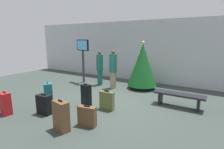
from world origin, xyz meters
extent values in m
plane|color=#38423D|center=(0.00, 0.00, 0.00)|extent=(16.00, 16.00, 0.00)
cube|color=#B7BCC1|center=(0.00, 3.81, 1.63)|extent=(16.00, 0.20, 3.25)
cylinder|color=#4C3319|center=(0.43, 2.32, 0.08)|extent=(0.12, 0.12, 0.16)
cone|color=#14511E|center=(0.43, 2.32, 1.13)|extent=(1.34, 1.34, 1.93)
sphere|color=#F2D84C|center=(0.43, 2.32, 2.15)|extent=(0.12, 0.12, 0.12)
sphere|color=red|center=(0.30, 2.47, 1.48)|extent=(0.08, 0.08, 0.08)
sphere|color=yellow|center=(0.66, 2.45, 1.30)|extent=(0.08, 0.08, 0.08)
sphere|color=yellow|center=(0.10, 2.25, 1.08)|extent=(0.08, 0.08, 0.08)
sphere|color=red|center=(0.56, 2.60, 1.17)|extent=(0.08, 0.08, 0.08)
sphere|color=blue|center=(0.55, 2.34, 1.71)|extent=(0.08, 0.08, 0.08)
sphere|color=silver|center=(0.28, 2.26, 1.62)|extent=(0.08, 0.08, 0.08)
cylinder|color=#333338|center=(-2.71, 1.83, 0.84)|extent=(0.12, 0.12, 1.69)
cube|color=black|center=(-2.71, 1.83, 1.97)|extent=(0.95, 0.34, 0.57)
cube|color=#4CB2F2|center=(-2.71, 1.79, 1.97)|extent=(0.84, 0.24, 0.48)
cube|color=black|center=(2.38, 0.85, 0.45)|extent=(1.67, 0.44, 0.06)
cube|color=black|center=(1.75, 0.85, 0.21)|extent=(0.08, 0.35, 0.42)
cube|color=black|center=(3.00, 0.85, 0.21)|extent=(0.08, 0.35, 0.42)
cylinder|color=#19594C|center=(-1.64, 1.83, 0.37)|extent=(0.25, 0.25, 0.75)
cylinder|color=#19594C|center=(-1.64, 1.83, 1.14)|extent=(0.47, 0.47, 0.80)
sphere|color=brown|center=(-1.64, 1.83, 1.63)|extent=(0.18, 0.18, 0.18)
cylinder|color=gray|center=(-0.76, 1.68, 0.39)|extent=(0.27, 0.27, 0.78)
cylinder|color=#19594C|center=(-0.76, 1.68, 1.20)|extent=(0.47, 0.47, 0.84)
sphere|color=brown|center=(-0.76, 1.68, 1.71)|extent=(0.19, 0.19, 0.19)
cube|color=#B2191E|center=(-2.05, -2.59, 0.35)|extent=(0.41, 0.30, 0.69)
cube|color=black|center=(-2.05, -2.59, 0.71)|extent=(0.14, 0.05, 0.04)
cube|color=brown|center=(0.58, -1.85, 0.28)|extent=(0.52, 0.28, 0.55)
cube|color=black|center=(0.58, -1.85, 0.57)|extent=(0.18, 0.06, 0.04)
cube|color=#19606B|center=(-1.66, -1.31, 0.38)|extent=(0.47, 0.44, 0.76)
cube|color=black|center=(-1.66, -1.31, 0.78)|extent=(0.13, 0.10, 0.04)
cube|color=black|center=(-0.41, -0.71, 0.38)|extent=(0.38, 0.28, 0.75)
cube|color=black|center=(-0.41, -0.71, 0.77)|extent=(0.12, 0.05, 0.04)
cube|color=#59602D|center=(0.41, -0.64, 0.31)|extent=(0.49, 0.21, 0.62)
cube|color=black|center=(0.41, -0.64, 0.64)|extent=(0.17, 0.04, 0.04)
cube|color=black|center=(-1.05, -1.95, 0.31)|extent=(0.48, 0.29, 0.62)
cube|color=black|center=(-1.05, -1.95, 0.64)|extent=(0.16, 0.05, 0.04)
cube|color=brown|center=(0.16, -2.38, 0.39)|extent=(0.52, 0.33, 0.78)
cube|color=black|center=(0.16, -2.38, 0.80)|extent=(0.17, 0.07, 0.04)
camera|label=1|loc=(3.46, -5.26, 2.33)|focal=28.41mm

